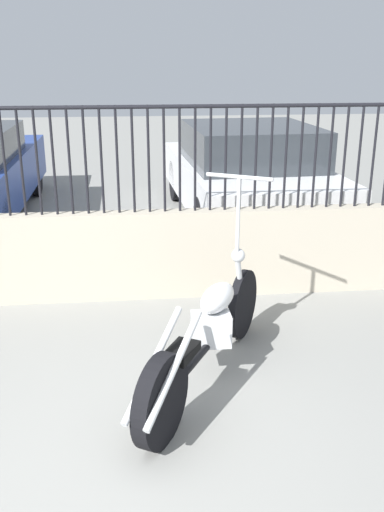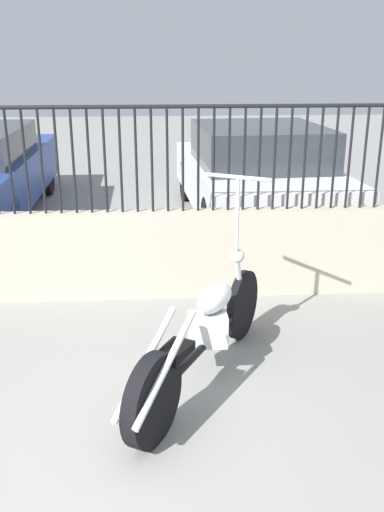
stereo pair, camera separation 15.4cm
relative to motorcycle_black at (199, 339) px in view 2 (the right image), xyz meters
name	(u,v)px [view 2 (the right image)]	position (x,y,z in m)	size (l,w,h in m)	color
ground_plane	(71,479)	(-0.80, -0.90, -0.38)	(40.00, 40.00, 0.00)	gray
low_wall	(102,256)	(-0.80, 1.67, 0.05)	(9.13, 0.18, 0.86)	#B2A893
fence_railing	(96,147)	(-0.80, 1.67, 1.09)	(9.13, 0.04, 0.98)	black
motorcycle_black	(199,339)	(0.00, 0.00, 0.00)	(1.17, 1.95, 1.42)	black
car_white	(256,173)	(1.17, 4.35, 0.30)	(2.07, 4.11, 1.35)	black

